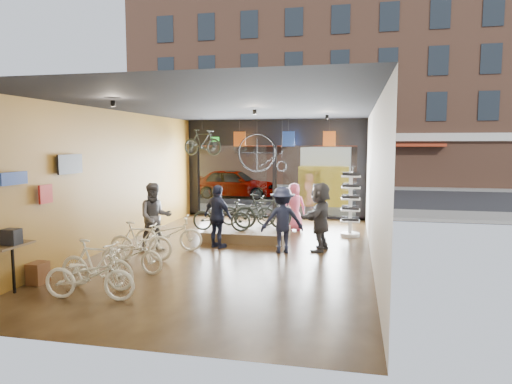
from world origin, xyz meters
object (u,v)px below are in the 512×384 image
(floor_bike_3, at_px, (141,241))
(penny_farthing, at_px, (265,154))
(display_bike_mid, at_px, (263,211))
(display_bike_right, at_px, (247,211))
(display_platform, at_px, (247,234))
(sunglasses_rack, at_px, (350,204))
(floor_bike_0, at_px, (90,275))
(hung_bike, at_px, (202,142))
(street_car, at_px, (234,183))
(display_bike_left, at_px, (222,216))
(floor_bike_2, at_px, (131,254))
(customer_4, at_px, (294,207))
(customer_5, at_px, (320,217))
(floor_bike_1, at_px, (97,265))
(customer_2, at_px, (218,217))
(box_truck, at_px, (327,175))
(customer_3, at_px, (282,220))
(customer_1, at_px, (155,217))
(floor_bike_4, at_px, (168,234))

(floor_bike_3, height_order, penny_farthing, penny_farthing)
(display_bike_mid, xyz_separation_m, display_bike_right, (-0.58, 0.42, -0.06))
(display_platform, xyz_separation_m, sunglasses_rack, (3.04, 1.05, 0.86))
(floor_bike_0, xyz_separation_m, hung_bike, (-0.67, 8.44, 2.47))
(street_car, relative_size, display_bike_left, 2.59)
(floor_bike_0, bearing_deg, floor_bike_2, -1.94)
(floor_bike_0, relative_size, display_bike_right, 0.97)
(street_car, distance_m, floor_bike_0, 16.32)
(customer_4, xyz_separation_m, customer_5, (1.05, -2.69, 0.13))
(floor_bike_1, distance_m, customer_2, 4.21)
(display_bike_mid, height_order, customer_4, customer_4)
(display_platform, distance_m, sunglasses_rack, 3.32)
(display_bike_mid, height_order, display_bike_right, display_bike_mid)
(box_truck, distance_m, customer_3, 10.88)
(floor_bike_0, height_order, customer_4, customer_4)
(street_car, bearing_deg, customer_1, -174.70)
(customer_1, bearing_deg, penny_farthing, 35.67)
(display_platform, height_order, customer_3, customer_3)
(floor_bike_0, xyz_separation_m, floor_bike_1, (-0.20, 0.57, 0.04))
(display_bike_left, bearing_deg, hung_bike, 25.47)
(box_truck, bearing_deg, customer_3, -92.70)
(display_platform, bearing_deg, floor_bike_0, -105.18)
(floor_bike_0, bearing_deg, display_bike_mid, -23.88)
(street_car, xyz_separation_m, box_truck, (5.01, -1.00, 0.58))
(floor_bike_1, distance_m, display_bike_mid, 5.92)
(floor_bike_4, height_order, display_bike_left, display_bike_left)
(street_car, height_order, floor_bike_3, street_car)
(display_bike_right, distance_m, sunglasses_rack, 3.22)
(display_bike_right, bearing_deg, floor_bike_1, 159.94)
(display_bike_mid, bearing_deg, display_bike_right, 41.33)
(display_bike_mid, bearing_deg, customer_3, -165.04)
(display_bike_left, relative_size, sunglasses_rack, 0.87)
(floor_bike_1, xyz_separation_m, customer_4, (3.01, 6.95, 0.29))
(display_platform, height_order, customer_5, customer_5)
(display_bike_left, xyz_separation_m, display_bike_mid, (1.12, 0.59, 0.07))
(street_car, xyz_separation_m, floor_bike_0, (1.59, -16.24, -0.32))
(display_platform, distance_m, hung_bike, 4.39)
(display_bike_mid, distance_m, customer_4, 1.66)
(customer_5, bearing_deg, display_bike_right, -112.43)
(floor_bike_1, height_order, display_bike_left, display_bike_left)
(floor_bike_0, relative_size, customer_4, 1.10)
(box_truck, xyz_separation_m, floor_bike_0, (-3.42, -15.24, -0.90))
(display_bike_right, height_order, customer_3, customer_3)
(floor_bike_1, xyz_separation_m, floor_bike_4, (0.11, 3.32, -0.02))
(floor_bike_2, bearing_deg, hung_bike, 12.01)
(customer_1, bearing_deg, sunglasses_rack, -1.15)
(floor_bike_4, bearing_deg, penny_farthing, -30.51)
(box_truck, relative_size, display_bike_right, 3.86)
(customer_5, bearing_deg, penny_farthing, -138.36)
(floor_bike_1, xyz_separation_m, customer_5, (4.06, 4.25, 0.43))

